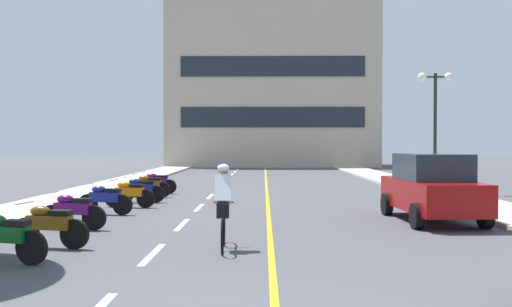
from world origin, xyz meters
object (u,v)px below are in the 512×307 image
(motorcycle_8, at_px, (156,182))
(motorcycle_6, at_px, (140,189))
(motorcycle_5, at_px, (129,193))
(motorcycle_3, at_px, (73,210))
(cyclist_rider, at_px, (223,205))
(motorcycle_7, at_px, (149,185))
(motorcycle_2, at_px, (49,225))
(motorcycle_4, at_px, (105,199))
(street_lamp_mid, at_px, (435,104))
(parked_car_near, at_px, (432,187))
(motorcycle_1, at_px, (4,236))

(motorcycle_8, bearing_deg, motorcycle_6, -88.20)
(motorcycle_5, distance_m, motorcycle_6, 1.57)
(motorcycle_3, relative_size, motorcycle_5, 1.00)
(cyclist_rider, bearing_deg, motorcycle_7, 108.36)
(motorcycle_6, bearing_deg, motorcycle_8, 91.80)
(motorcycle_2, relative_size, motorcycle_6, 0.99)
(motorcycle_8, bearing_deg, motorcycle_7, -89.35)
(motorcycle_5, distance_m, motorcycle_7, 3.58)
(motorcycle_8, bearing_deg, cyclist_rider, -73.79)
(motorcycle_2, relative_size, motorcycle_4, 1.00)
(street_lamp_mid, height_order, motorcycle_2, street_lamp_mid)
(street_lamp_mid, bearing_deg, motorcycle_2, -131.60)
(parked_car_near, height_order, cyclist_rider, parked_car_near)
(street_lamp_mid, height_order, motorcycle_4, street_lamp_mid)
(motorcycle_4, height_order, motorcycle_7, same)
(motorcycle_8, relative_size, cyclist_rider, 0.96)
(parked_car_near, relative_size, motorcycle_1, 2.58)
(street_lamp_mid, relative_size, motorcycle_2, 2.93)
(motorcycle_4, bearing_deg, motorcycle_2, -86.07)
(motorcycle_2, xyz_separation_m, cyclist_rider, (3.50, -0.05, 0.41))
(parked_car_near, xyz_separation_m, motorcycle_3, (-9.18, -1.63, -0.44))
(motorcycle_5, bearing_deg, motorcycle_2, -89.32)
(motorcycle_6, relative_size, cyclist_rider, 0.96)
(motorcycle_6, height_order, motorcycle_7, same)
(motorcycle_1, height_order, motorcycle_7, same)
(motorcycle_6, distance_m, motorcycle_8, 3.63)
(parked_car_near, bearing_deg, motorcycle_2, -154.94)
(parked_car_near, relative_size, motorcycle_3, 2.53)
(motorcycle_2, height_order, motorcycle_3, same)
(motorcycle_6, height_order, motorcycle_8, same)
(parked_car_near, height_order, motorcycle_7, parked_car_near)
(motorcycle_2, height_order, motorcycle_8, same)
(street_lamp_mid, relative_size, cyclist_rider, 2.79)
(motorcycle_2, relative_size, motorcycle_3, 1.00)
(parked_car_near, height_order, motorcycle_6, parked_car_near)
(motorcycle_5, xyz_separation_m, motorcycle_6, (0.03, 1.57, 0.00))
(motorcycle_1, distance_m, motorcycle_4, 6.95)
(motorcycle_4, xyz_separation_m, motorcycle_6, (0.32, 3.46, 0.00))
(motorcycle_2, bearing_deg, motorcycle_7, 90.81)
(motorcycle_4, height_order, cyclist_rider, cyclist_rider)
(motorcycle_8, distance_m, cyclist_rider, 13.16)
(parked_car_near, height_order, motorcycle_3, parked_car_near)
(parked_car_near, xyz_separation_m, motorcycle_8, (-9.01, 8.45, -0.44))
(motorcycle_3, xyz_separation_m, cyclist_rider, (3.84, -2.55, 0.41))
(motorcycle_1, distance_m, motorcycle_6, 10.41)
(motorcycle_6, bearing_deg, motorcycle_4, -95.25)
(parked_car_near, bearing_deg, motorcycle_3, -169.93)
(parked_car_near, bearing_deg, motorcycle_5, 159.99)
(parked_car_near, bearing_deg, motorcycle_1, -148.39)
(parked_car_near, xyz_separation_m, motorcycle_2, (-8.83, -4.13, -0.44))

